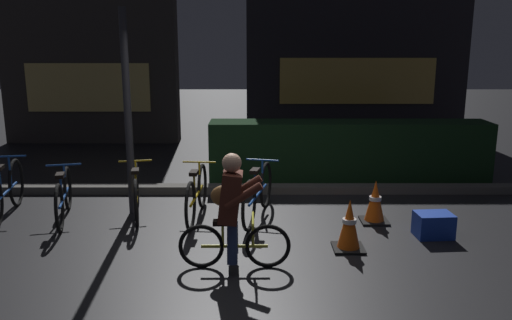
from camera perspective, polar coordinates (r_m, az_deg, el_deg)
ground_plane at (r=6.22m, az=-1.86°, el=-9.36°), size 40.00×40.00×0.00m
sidewalk_curb at (r=8.28m, az=-1.40°, el=-3.18°), size 12.00×0.24×0.12m
hedge_row at (r=9.19m, az=10.02°, el=1.08°), size 4.80×0.70×1.00m
storefront_left at (r=12.84m, az=-17.75°, el=10.11°), size 4.03×0.54×3.73m
storefront_right at (r=13.18m, az=10.93°, el=12.94°), size 5.35×0.54×4.84m
street_post at (r=7.23m, az=-13.91°, el=4.88°), size 0.10×0.10×2.79m
parked_bike_leftmost at (r=7.84m, az=-25.76°, el=-3.14°), size 0.46×1.72×0.80m
parked_bike_left_mid at (r=7.44m, az=-20.36°, el=-3.76°), size 0.49×1.51×0.71m
parked_bike_center_left at (r=7.37m, az=-12.99°, el=-3.41°), size 0.47×1.53×0.72m
parked_bike_center_right at (r=7.09m, az=-6.56°, el=-3.74°), size 0.46×1.59×0.73m
parked_bike_right_mid at (r=7.04m, az=0.15°, el=-3.68°), size 0.50×1.62×0.76m
traffic_cone_near at (r=6.11m, az=10.10°, el=-7.05°), size 0.36×0.36×0.60m
traffic_cone_far at (r=7.08m, az=12.83°, el=-4.52°), size 0.36×0.36×0.57m
blue_crate at (r=6.80m, az=18.78°, el=-6.74°), size 0.46×0.35×0.30m
cyclist at (r=5.46m, az=-2.72°, el=-5.55°), size 1.19×0.51×1.25m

